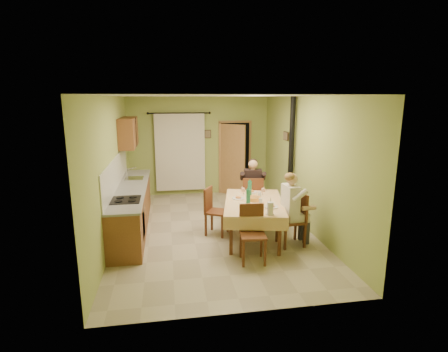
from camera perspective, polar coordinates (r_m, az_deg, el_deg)
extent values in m
cube|color=tan|center=(7.57, -1.76, -8.76)|extent=(4.00, 6.00, 0.01)
cube|color=#9AAB58|center=(10.12, -4.09, 4.87)|extent=(4.00, 0.04, 2.80)
cube|color=#9AAB58|center=(4.31, 3.46, -5.76)|extent=(4.00, 0.04, 2.80)
cube|color=#9AAB58|center=(7.20, -17.82, 1.13)|extent=(0.04, 6.00, 2.80)
cube|color=#9AAB58|center=(7.70, 13.10, 2.12)|extent=(0.04, 6.00, 2.80)
cube|color=white|center=(7.05, -1.92, 12.95)|extent=(4.00, 6.00, 0.04)
cube|color=brown|center=(7.78, -14.74, -5.14)|extent=(0.60, 3.60, 0.88)
cube|color=gray|center=(7.66, -14.94, -1.86)|extent=(0.64, 3.64, 0.04)
cube|color=white|center=(7.62, -17.21, 0.47)|extent=(0.02, 3.60, 0.66)
cube|color=silver|center=(8.43, -14.45, -0.42)|extent=(0.42, 0.42, 0.03)
cube|color=black|center=(6.69, -15.72, -3.77)|extent=(0.52, 0.56, 0.02)
cube|color=black|center=(6.81, -12.99, -7.53)|extent=(0.01, 0.55, 0.55)
cube|color=brown|center=(8.77, -15.33, 6.89)|extent=(0.35, 1.40, 0.70)
cylinder|color=black|center=(9.88, -7.34, 10.15)|extent=(1.70, 0.04, 0.04)
cube|color=silver|center=(10.01, -7.17, 3.85)|extent=(1.40, 0.06, 2.20)
cube|color=black|center=(10.31, 1.77, 2.96)|extent=(0.84, 0.03, 2.06)
cube|color=#A97846|center=(10.22, -0.69, 2.88)|extent=(0.06, 0.06, 2.12)
cube|color=#A97846|center=(10.39, 4.23, 3.01)|extent=(0.06, 0.06, 2.12)
cube|color=#A97846|center=(10.17, 1.83, 8.84)|extent=(0.96, 0.06, 0.06)
cube|color=#A97846|center=(9.99, 1.43, 2.59)|extent=(0.61, 0.61, 2.04)
cube|color=#DDB079|center=(6.95, 4.91, -4.31)|extent=(1.49, 2.07, 0.04)
cube|color=#DDB079|center=(6.10, 5.23, -7.87)|extent=(1.10, 0.25, 0.22)
cube|color=#DDB079|center=(7.88, 4.64, -3.09)|extent=(1.10, 0.25, 0.22)
cube|color=#DDB079|center=(6.98, 0.28, -5.13)|extent=(0.41, 1.84, 0.22)
cube|color=#DDB079|center=(7.03, 9.48, -5.18)|extent=(0.41, 1.84, 0.22)
cylinder|color=white|center=(7.58, 4.51, -2.63)|extent=(0.25, 0.25, 0.02)
ellipsoid|color=#CC7233|center=(7.58, 4.51, -2.48)|extent=(0.12, 0.12, 0.05)
cylinder|color=white|center=(6.38, 5.14, -5.61)|extent=(0.25, 0.25, 0.02)
ellipsoid|color=#CC7233|center=(6.37, 5.14, -5.44)|extent=(0.12, 0.12, 0.05)
cylinder|color=white|center=(6.61, 7.77, -5.02)|extent=(0.25, 0.25, 0.02)
ellipsoid|color=#CC7233|center=(6.60, 7.78, -4.85)|extent=(0.12, 0.12, 0.05)
cylinder|color=white|center=(7.10, 2.35, -3.67)|extent=(0.25, 0.25, 0.02)
ellipsoid|color=#CC7233|center=(7.09, 2.35, -3.51)|extent=(0.12, 0.12, 0.05)
cylinder|color=#FFA745|center=(6.98, 4.90, -3.72)|extent=(0.26, 0.26, 0.08)
cylinder|color=white|center=(6.42, 5.10, -5.49)|extent=(0.28, 0.28, 0.02)
cube|color=tan|center=(6.41, 5.05, -5.31)|extent=(0.07, 0.06, 0.03)
cube|color=tan|center=(6.42, 5.29, -5.29)|extent=(0.07, 0.07, 0.03)
cube|color=tan|center=(6.41, 4.69, -5.32)|extent=(0.07, 0.07, 0.03)
cube|color=tan|center=(6.42, 5.14, -5.29)|extent=(0.06, 0.04, 0.03)
cylinder|color=silver|center=(6.80, 5.98, -4.10)|extent=(0.07, 0.07, 0.10)
cylinder|color=silver|center=(7.27, 5.84, -3.00)|extent=(0.07, 0.07, 0.10)
cylinder|color=white|center=(6.16, 7.55, -5.24)|extent=(0.11, 0.11, 0.22)
cylinder|color=silver|center=(6.15, 7.56, -4.97)|extent=(0.02, 0.02, 0.30)
cube|color=#582C18|center=(8.06, 4.66, -3.85)|extent=(0.54, 0.54, 0.04)
cube|color=#582C18|center=(7.78, 4.77, -2.29)|extent=(0.46, 0.13, 0.52)
cube|color=#582C18|center=(6.03, 4.74, -9.64)|extent=(0.46, 0.46, 0.04)
cube|color=#582C18|center=(6.11, 4.50, -6.69)|extent=(0.43, 0.08, 0.48)
cube|color=#582C18|center=(6.79, 10.88, -7.21)|extent=(0.50, 0.50, 0.04)
cube|color=#582C18|center=(6.80, 12.57, -4.79)|extent=(0.08, 0.46, 0.52)
cube|color=#582C18|center=(7.19, -1.17, -5.86)|extent=(0.56, 0.56, 0.04)
cube|color=#582C18|center=(7.17, -2.60, -3.76)|extent=(0.23, 0.39, 0.48)
cube|color=black|center=(7.94, 4.71, -3.50)|extent=(0.43, 0.46, 0.16)
cube|color=black|center=(7.98, 4.71, -0.82)|extent=(0.44, 0.29, 0.54)
sphere|color=tan|center=(7.89, 4.76, 1.92)|extent=(0.21, 0.21, 0.21)
ellipsoid|color=black|center=(7.92, 4.75, 2.26)|extent=(0.21, 0.21, 0.16)
cube|color=silver|center=(6.81, 11.68, -6.48)|extent=(0.43, 0.40, 0.16)
cube|color=silver|center=(6.65, 10.80, -3.75)|extent=(0.26, 0.42, 0.54)
sphere|color=tan|center=(6.56, 11.02, -0.47)|extent=(0.21, 0.21, 0.21)
ellipsoid|color=olive|center=(6.53, 10.72, -0.15)|extent=(0.21, 0.21, 0.16)
cylinder|color=black|center=(8.21, 10.87, 2.87)|extent=(0.12, 0.12, 2.80)
cylinder|color=black|center=(8.51, 10.52, -5.46)|extent=(0.24, 0.24, 0.30)
cube|color=black|center=(10.08, -2.68, 6.86)|extent=(0.19, 0.03, 0.23)
cube|color=brown|center=(8.73, 10.07, 6.45)|extent=(0.03, 0.31, 0.21)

